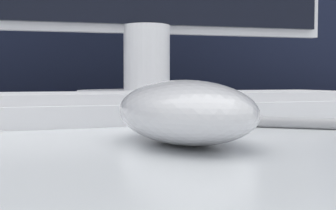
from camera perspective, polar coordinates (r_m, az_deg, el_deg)
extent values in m
cube|color=black|center=(1.10, -8.22, 1.24)|extent=(5.00, 0.03, 1.41)
ellipsoid|color=silver|center=(0.26, 1.95, -0.79)|extent=(0.08, 0.12, 0.03)
cube|color=white|center=(0.42, -1.86, -0.60)|extent=(0.43, 0.17, 0.02)
cube|color=silver|center=(0.42, -1.86, 1.03)|extent=(0.40, 0.15, 0.01)
cylinder|color=white|center=(0.71, -2.60, 1.04)|extent=(0.21, 0.21, 0.02)
cylinder|color=white|center=(0.71, -2.61, 5.78)|extent=(0.07, 0.07, 0.10)
cylinder|color=#99999E|center=(0.35, 16.18, -2.14)|extent=(0.11, 0.08, 0.01)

